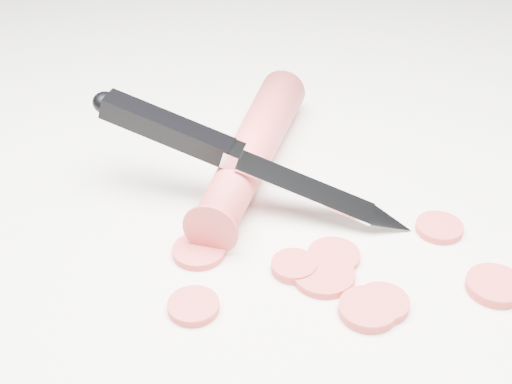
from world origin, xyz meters
name	(u,v)px	position (x,y,z in m)	size (l,w,h in m)	color
ground	(298,227)	(0.00, 0.00, 0.00)	(2.40, 2.40, 0.00)	white
carrot	(252,150)	(0.00, 0.08, 0.02)	(0.03, 0.03, 0.21)	#E04240
carrot_slice_0	(194,306)	(-0.10, -0.05, 0.00)	(0.03, 0.03, 0.01)	#CC3C3C
carrot_slice_1	(294,266)	(-0.02, -0.04, 0.00)	(0.03, 0.03, 0.01)	#CC3C3C
carrot_slice_2	(324,275)	(-0.01, -0.05, 0.00)	(0.04, 0.04, 0.01)	#CC3C3C
carrot_slice_3	(495,286)	(0.08, -0.11, 0.00)	(0.04, 0.04, 0.01)	#CC3C3C
carrot_slice_4	(334,256)	(0.01, -0.04, 0.00)	(0.04, 0.04, 0.01)	#CC3C3C
carrot_slice_5	(199,251)	(-0.08, 0.00, 0.00)	(0.04, 0.04, 0.01)	#CC3C3C
carrot_slice_6	(382,304)	(0.01, -0.09, 0.00)	(0.03, 0.03, 0.01)	#CC3C3C
carrot_slice_7	(439,228)	(0.09, -0.05, 0.00)	(0.03, 0.03, 0.01)	#CC3C3C
carrot_slice_8	(368,309)	(0.00, -0.09, 0.00)	(0.04, 0.04, 0.01)	#CC3C3C
kitchen_knife	(251,159)	(-0.02, 0.04, 0.04)	(0.20, 0.18, 0.08)	silver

